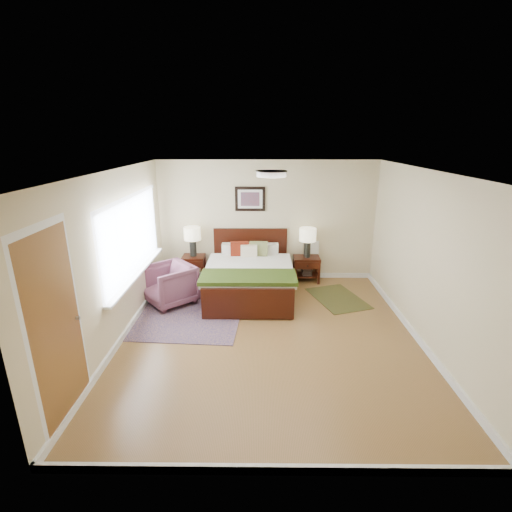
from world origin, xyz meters
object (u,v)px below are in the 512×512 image
Objects in this scene: bed at (249,271)px; lamp_right at (308,237)px; nightstand_right at (306,266)px; nightstand_left at (194,262)px; lamp_left at (192,236)px; rug_persian at (193,307)px; armchair at (169,284)px.

bed is 1.48m from lamp_right.
nightstand_left is at bearing -179.82° from nightstand_right.
lamp_right is at bearing 32.62° from bed.
lamp_left is 1.63m from rug_persian.
rug_persian is (0.19, -1.29, -0.98)m from lamp_left.
lamp_left is at bearing 180.00° from lamp_right.
lamp_right is 0.75× the size of armchair.
bed is 2.48× the size of armchair.
nightstand_right is at bearing 0.18° from nightstand_left.
rug_persian is (-2.18, -1.27, -0.33)m from nightstand_right.
lamp_left is at bearing 90.00° from nightstand_left.
lamp_left is 1.30m from armchair.
lamp_right is at bearing 90.00° from nightstand_right.
bed is 3.71× the size of nightstand_right.
nightstand_right is (2.37, 0.01, -0.10)m from nightstand_left.
nightstand_right is at bearing -0.30° from lamp_left.
lamp_right is (1.18, 0.76, 0.47)m from bed.
lamp_left reaches higher than lamp_right.
armchair is at bearing -157.25° from nightstand_right.
armchair is (-0.26, -1.10, -0.06)m from nightstand_left.
rug_persian is at bearing -149.50° from lamp_right.
bed reaches higher than nightstand_right.
bed is at bearing -32.53° from lamp_left.
armchair is 0.32× the size of rug_persian.
nightstand_left is 0.55m from lamp_left.
nightstand_left is 0.91× the size of lamp_right.
rug_persian is (0.19, -1.27, -0.43)m from nightstand_left.
bed is 1.49m from lamp_left.
lamp_right is 0.24× the size of rug_persian.
lamp_left reaches higher than rug_persian.
lamp_left is (-2.37, 0.01, 0.65)m from nightstand_right.
rug_persian is at bearing -149.74° from nightstand_right.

